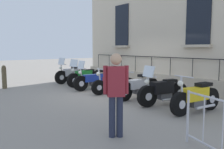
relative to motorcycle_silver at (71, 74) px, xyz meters
The scene contains 11 objects.
ground_plane 3.74m from the motorcycle_silver, 87.09° to the left, with size 60.00×60.00×0.00m, color gray.
building_facade 5.59m from the motorcycle_silver, 125.28° to the left, with size 0.82×10.34×7.67m.
motorcycle_silver is the anchor object (origin of this frame).
motorcycle_green 1.28m from the motorcycle_silver, 91.36° to the left, with size 2.05×0.68×1.34m.
motorcycle_blue 2.42m from the motorcycle_silver, 87.98° to the left, with size 2.23×0.60×1.33m.
motorcycle_maroon 3.70m from the motorcycle_silver, 89.61° to the left, with size 2.03×0.72×1.05m.
motorcycle_white 5.00m from the motorcycle_silver, 91.46° to the left, with size 2.19×0.69×1.06m.
motorcycle_black 6.22m from the motorcycle_silver, 90.46° to the left, with size 2.02×0.69×1.32m.
motorcycle_yellow 7.44m from the motorcycle_silver, 90.26° to the left, with size 1.99×0.66×1.12m.
bollard 3.31m from the motorcycle_silver, ahead, with size 0.21×0.21×1.08m.
pedestrian_standing 8.03m from the motorcycle_silver, 68.35° to the left, with size 0.46×0.38×1.77m.
Camera 1 is at (5.80, 7.48, 1.88)m, focal length 37.60 mm.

